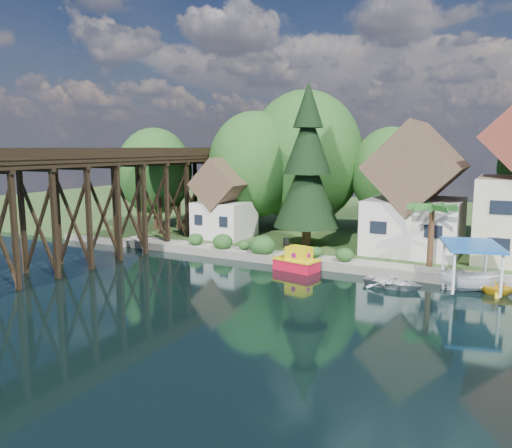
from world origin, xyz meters
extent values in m
plane|color=black|center=(0.00, 0.00, 0.00)|extent=(140.00, 140.00, 0.00)
cube|color=#2D471C|center=(0.00, 34.00, 0.25)|extent=(140.00, 52.00, 0.50)
cube|color=slate|center=(4.00, 8.00, 0.31)|extent=(60.00, 0.40, 0.62)
cube|color=gray|center=(6.00, 9.30, 0.53)|extent=(50.00, 2.60, 0.06)
cube|color=black|center=(-16.00, -3.20, 4.00)|extent=(4.00, 0.36, 8.00)
cube|color=black|center=(-16.00, 0.00, 4.00)|extent=(4.00, 0.36, 8.00)
cube|color=black|center=(-16.00, 3.20, 4.00)|extent=(4.00, 0.36, 8.00)
cube|color=black|center=(-16.00, 6.40, 4.00)|extent=(4.00, 0.36, 8.00)
cube|color=black|center=(-16.00, 9.60, 4.00)|extent=(4.00, 0.36, 8.00)
cube|color=black|center=(-16.00, 12.80, 4.00)|extent=(4.00, 0.36, 8.00)
cube|color=black|center=(-16.00, 16.00, 4.00)|extent=(4.00, 0.36, 8.00)
cube|color=black|center=(-16.00, 19.20, 4.00)|extent=(4.00, 0.36, 8.00)
cube|color=black|center=(-16.00, 22.40, 4.00)|extent=(4.00, 0.36, 8.00)
cube|color=black|center=(-16.00, 25.60, 4.00)|extent=(4.00, 0.36, 8.00)
cube|color=black|center=(-17.75, 6.00, 8.05)|extent=(0.35, 44.00, 0.35)
cube|color=black|center=(-14.25, 6.00, 8.05)|extent=(0.35, 44.00, 0.35)
cube|color=black|center=(-16.00, 6.00, 8.35)|extent=(4.00, 44.00, 0.30)
cube|color=black|center=(-18.00, 6.00, 8.90)|extent=(0.12, 44.00, 0.80)
cube|color=black|center=(-14.00, 6.00, 8.90)|extent=(0.12, 44.00, 0.80)
cube|color=silver|center=(7.00, 16.00, 2.75)|extent=(7.50, 8.00, 4.50)
cube|color=#493527|center=(7.00, 16.00, 7.70)|extent=(7.64, 8.64, 7.64)
cube|color=black|center=(4.90, 11.96, 2.98)|extent=(1.35, 0.08, 1.00)
cube|color=black|center=(9.10, 11.96, 2.98)|extent=(1.35, 0.08, 1.00)
cube|color=black|center=(13.62, 12.21, 4.08)|extent=(1.53, 0.08, 1.00)
cube|color=silver|center=(-11.00, 14.50, 2.25)|extent=(5.00, 5.00, 3.50)
cube|color=#493527|center=(-11.00, 14.50, 5.80)|extent=(5.09, 5.40, 5.09)
cube|color=black|center=(-12.40, 11.96, 2.43)|extent=(0.90, 0.08, 1.00)
cube|color=black|center=(-9.60, 11.96, 2.43)|extent=(0.90, 0.08, 1.00)
cylinder|color=#382314|center=(-10.00, 19.00, 2.75)|extent=(0.50, 0.50, 4.50)
ellipsoid|color=#264C1B|center=(-10.00, 19.00, 7.50)|extent=(4.40, 4.40, 5.06)
cylinder|color=#382314|center=(-6.00, 23.00, 2.98)|extent=(0.50, 0.50, 4.95)
ellipsoid|color=#264C1B|center=(-6.00, 23.00, 8.20)|extent=(5.00, 5.00, 5.75)
cylinder|color=#382314|center=(3.00, 24.00, 2.52)|extent=(0.50, 0.50, 4.05)
ellipsoid|color=#264C1B|center=(3.00, 24.00, 6.80)|extent=(4.00, 4.00, 4.60)
cylinder|color=#382314|center=(-20.00, 15.00, 2.52)|extent=(0.50, 0.50, 4.05)
ellipsoid|color=#264C1B|center=(-20.00, 15.00, 6.80)|extent=(4.00, 4.00, 4.60)
ellipsoid|color=#1C4218|center=(-8.00, 9.20, 1.27)|extent=(1.98, 1.98, 1.53)
ellipsoid|color=#1C4218|center=(-6.00, 9.50, 1.09)|extent=(1.54, 1.54, 1.19)
ellipsoid|color=#1C4218|center=(-4.00, 9.00, 1.35)|extent=(2.20, 2.20, 1.70)
ellipsoid|color=#1C4218|center=(-11.00, 9.40, 1.18)|extent=(1.76, 1.76, 1.36)
ellipsoid|color=#1C4218|center=(0.50, 9.60, 1.09)|extent=(1.54, 1.54, 1.19)
ellipsoid|color=#1C4218|center=(3.00, 9.30, 1.18)|extent=(1.76, 1.76, 1.36)
cylinder|color=#382314|center=(-2.03, 13.90, 1.84)|extent=(0.81, 0.81, 2.68)
cone|color=black|center=(-2.03, 13.90, 5.87)|extent=(5.90, 5.90, 7.16)
cone|color=black|center=(-2.03, 13.90, 9.89)|extent=(4.29, 4.29, 5.82)
cone|color=black|center=(-2.03, 13.90, 13.02)|extent=(2.68, 2.68, 4.03)
cylinder|color=#382314|center=(9.14, 10.60, 2.65)|extent=(0.43, 0.43, 4.31)
ellipsoid|color=#194C19|center=(9.14, 10.60, 5.00)|extent=(3.96, 3.96, 0.98)
cube|color=red|center=(-0.04, 6.97, 0.38)|extent=(3.56, 2.38, 0.87)
cube|color=yellow|center=(-0.04, 6.97, 0.85)|extent=(3.69, 2.51, 0.11)
cube|color=yellow|center=(0.17, 6.92, 1.31)|extent=(1.98, 1.64, 1.09)
cylinder|color=black|center=(-1.00, 7.17, 2.02)|extent=(0.48, 0.48, 0.76)
cylinder|color=#980B61|center=(0.03, 6.26, 1.31)|extent=(0.40, 0.17, 0.39)
cylinder|color=#980B61|center=(0.31, 7.58, 1.31)|extent=(0.40, 0.17, 0.39)
cylinder|color=#980B61|center=(1.02, 6.74, 1.31)|extent=(0.17, 0.40, 0.39)
imported|color=silver|center=(7.57, 5.66, 0.41)|extent=(4.35, 3.41, 0.82)
imported|color=white|center=(12.19, 7.10, 0.76)|extent=(4.19, 2.45, 1.52)
cube|color=#1A54A9|center=(12.19, 7.10, 3.05)|extent=(4.50, 5.58, 0.18)
cylinder|color=white|center=(14.07, 5.39, 1.68)|extent=(0.18, 0.18, 2.75)
cylinder|color=white|center=(12.97, 9.52, 1.68)|extent=(0.18, 0.18, 2.75)
cylinder|color=white|center=(11.42, 4.68, 1.68)|extent=(0.18, 0.18, 2.75)
cylinder|color=white|center=(10.31, 8.81, 1.68)|extent=(0.18, 0.18, 2.75)
imported|color=yellow|center=(13.77, 7.04, 0.64)|extent=(2.44, 2.12, 1.27)
camera|label=1|loc=(14.46, -27.47, 9.33)|focal=35.00mm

